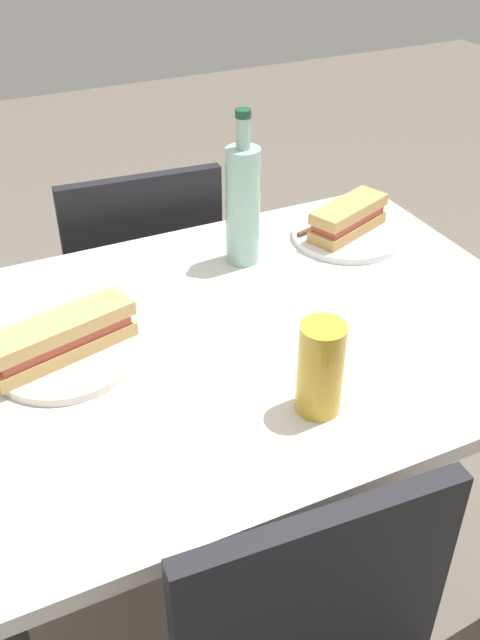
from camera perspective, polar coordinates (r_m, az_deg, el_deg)
ground_plane at (r=1.82m, az=-0.00°, el=-20.53°), size 8.00×8.00×0.00m
dining_table at (r=1.34m, az=-0.00°, el=-4.95°), size 1.11×0.80×0.76m
chair_far at (r=1.88m, az=-7.98°, el=2.23°), size 0.43×0.43×0.86m
plate_near at (r=1.23m, az=-13.91°, el=-2.87°), size 0.24×0.24×0.01m
baguette_sandwich_near at (r=1.20m, az=-14.18°, el=-1.31°), size 0.26×0.13×0.07m
knife_near at (r=1.26m, az=-15.60°, el=-1.49°), size 0.18×0.04×0.01m
plate_far at (r=1.57m, az=8.56°, el=6.77°), size 0.24×0.24×0.01m
baguette_sandwich_far at (r=1.56m, az=8.69°, el=8.12°), size 0.20×0.14×0.07m
knife_far at (r=1.59m, az=6.74°, el=7.63°), size 0.18×0.06×0.01m
water_bottle at (r=1.42m, az=0.23°, el=9.38°), size 0.07×0.07×0.32m
beer_glass at (r=1.06m, az=6.48°, el=-3.89°), size 0.07×0.07×0.15m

